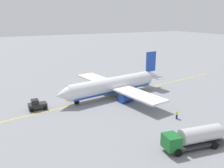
# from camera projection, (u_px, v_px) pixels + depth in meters

# --- Properties ---
(ground_plane) EXTENTS (400.00, 400.00, 0.00)m
(ground_plane) POSITION_uv_depth(u_px,v_px,m) (112.00, 96.00, 56.86)
(ground_plane) COLOR gray
(airplane) EXTENTS (29.82, 29.80, 9.60)m
(airplane) POSITION_uv_depth(u_px,v_px,m) (114.00, 85.00, 56.42)
(airplane) COLOR white
(airplane) RESTS_ON ground
(fuel_tanker) EXTENTS (10.08, 4.04, 3.15)m
(fuel_tanker) POSITION_uv_depth(u_px,v_px,m) (194.00, 137.00, 33.96)
(fuel_tanker) COLOR #2D2D33
(fuel_tanker) RESTS_ON ground
(pushback_tug) EXTENTS (3.64, 2.37, 2.20)m
(pushback_tug) POSITION_uv_depth(u_px,v_px,m) (37.00, 105.00, 48.36)
(pushback_tug) COLOR #232328
(pushback_tug) RESTS_ON ground
(refueling_worker) EXTENTS (0.62, 0.62, 1.71)m
(refueling_worker) POSITION_uv_depth(u_px,v_px,m) (177.00, 115.00, 44.02)
(refueling_worker) COLOR navy
(refueling_worker) RESTS_ON ground
(safety_cone_nose) EXTENTS (0.67, 0.67, 0.74)m
(safety_cone_nose) POSITION_uv_depth(u_px,v_px,m) (68.00, 99.00, 53.65)
(safety_cone_nose) COLOR #F2590F
(safety_cone_nose) RESTS_ON ground
(safety_cone_wingtip) EXTENTS (0.52, 0.52, 0.57)m
(safety_cone_wingtip) POSITION_uv_depth(u_px,v_px,m) (59.00, 96.00, 56.24)
(safety_cone_wingtip) COLOR #F2590F
(safety_cone_wingtip) RESTS_ON ground
(taxi_line_marking) EXTENTS (77.20, 12.01, 0.01)m
(taxi_line_marking) POSITION_uv_depth(u_px,v_px,m) (112.00, 96.00, 56.86)
(taxi_line_marking) COLOR yellow
(taxi_line_marking) RESTS_ON ground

